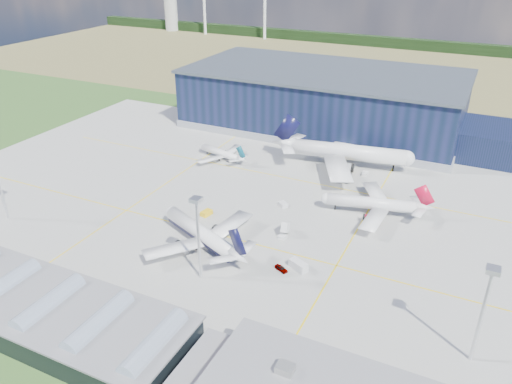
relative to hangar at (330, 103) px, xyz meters
name	(u,v)px	position (x,y,z in m)	size (l,w,h in m)	color
ground	(223,217)	(-2.81, -94.80, -11.62)	(600.00, 600.00, 0.00)	#2A4C1C
apron	(238,203)	(-2.81, -84.80, -11.59)	(220.00, 160.00, 0.08)	#A5A6A0
farmland	(383,70)	(-2.81, 125.20, -11.62)	(600.00, 220.00, 0.01)	olive
treeline	(407,44)	(-2.81, 205.20, -7.62)	(600.00, 8.00, 8.00)	black
hangar	(330,103)	(0.00, 0.00, 0.00)	(145.00, 62.00, 26.10)	#0F1A32
glass_concourse	(64,318)	(-9.26, -154.80, -7.93)	(78.00, 23.00, 8.60)	black
light_mast_center	(198,225)	(7.19, -124.80, 3.82)	(2.60, 2.60, 23.00)	silver
light_mast_east	(485,300)	(72.19, -124.80, 3.82)	(2.60, 2.60, 23.00)	silver
airliner_navy	(200,226)	(-0.72, -111.46, -5.47)	(37.67, 36.85, 12.28)	white
airliner_red	(372,197)	(38.09, -72.80, -5.88)	(35.20, 34.44, 11.48)	white
airliner_widebody	(349,144)	(20.84, -39.80, -2.69)	(54.74, 53.55, 17.85)	white
airliner_regional	(220,150)	(-26.22, -54.80, -7.60)	(24.64, 24.10, 8.03)	white
gse_tug_a	(206,213)	(-8.09, -96.30, -10.85)	(2.25, 3.69, 1.54)	yellow
gse_van_a	(298,265)	(28.54, -110.64, -10.46)	(2.31, 5.30, 2.31)	silver
gse_cart_a	(365,174)	(29.18, -45.05, -11.00)	(1.89, 2.83, 1.23)	silver
gse_tug_c	(350,170)	(23.17, -44.50, -10.90)	(2.04, 3.27, 1.43)	yellow
gse_cart_b	(283,205)	(11.41, -80.50, -10.91)	(2.18, 3.27, 1.42)	silver
gse_van_c	(272,348)	(34.43, -140.80, -10.57)	(2.09, 4.36, 2.09)	silver
airstair	(285,230)	(18.74, -96.05, -10.12)	(1.88, 4.69, 3.00)	silver
car_a	(281,268)	(24.78, -113.23, -10.94)	(1.60, 3.98, 1.35)	#99999E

